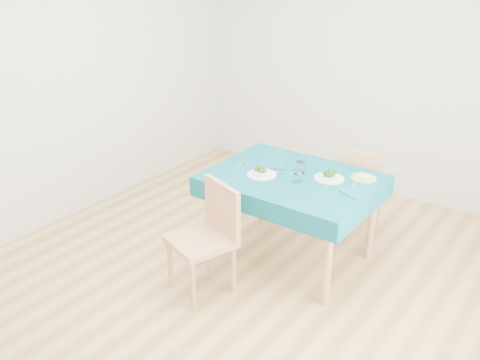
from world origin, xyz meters
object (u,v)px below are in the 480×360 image
Objects in this scene: side_plate at (364,178)px; table at (291,218)px; bowl_near at (262,171)px; chair_near at (200,227)px; bowl_far at (329,175)px; chair_far at (362,184)px.

table is at bearing -147.92° from side_plate.
table is 0.68m from side_plate.
table is 0.48m from bowl_near.
table is at bearing 31.37° from bowl_near.
chair_near is 1.10m from bowl_far.
bowl_near is at bearing -151.83° from bowl_far.
chair_near is at bearing 56.85° from chair_far.
table is 0.51m from bowl_far.
chair_near reaches higher than side_plate.
chair_near is 4.52× the size of bowl_far.
chair_near reaches higher than table.
table is 5.48× the size of bowl_far.
bowl_near and bowl_far have the same top height.
table is at bearing 87.64° from chair_near.
chair_far is at bearing 88.96° from chair_near.
side_plate is at bearing 38.99° from bowl_far.
bowl_near is 1.00× the size of bowl_far.
chair_far reaches higher than table.
side_plate is at bearing 32.08° from table.
chair_far is 4.73× the size of side_plate.
side_plate is (0.48, 0.30, 0.38)m from table.
chair_near is 1.14× the size of chair_far.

